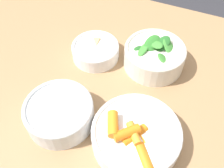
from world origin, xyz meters
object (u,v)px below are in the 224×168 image
(bowl_carrots, at_px, (136,135))
(bowl_cookies, at_px, (96,50))
(bowl_greens, at_px, (154,55))
(bowl_beans_hotdog, at_px, (60,113))

(bowl_carrots, xyz_separation_m, bowl_cookies, (0.19, -0.20, -0.00))
(bowl_greens, height_order, bowl_cookies, bowl_greens)
(bowl_greens, distance_m, bowl_cookies, 0.16)
(bowl_cookies, bearing_deg, bowl_carrots, 133.52)
(bowl_carrots, bearing_deg, bowl_beans_hotdog, 5.35)
(bowl_cookies, bearing_deg, bowl_beans_hotdog, 94.43)
(bowl_greens, bearing_deg, bowl_cookies, 12.05)
(bowl_carrots, relative_size, bowl_beans_hotdog, 1.22)
(bowl_carrots, relative_size, bowl_cookies, 1.45)
(bowl_carrots, distance_m, bowl_cookies, 0.28)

